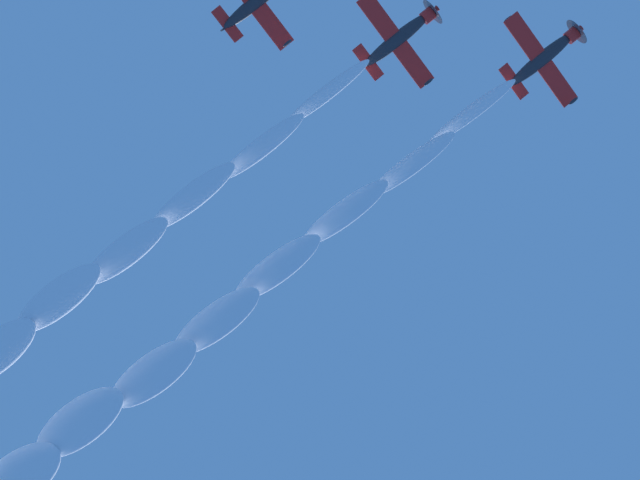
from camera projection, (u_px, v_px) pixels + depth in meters
airplane_lead at (545, 57)px, 92.28m from camera, size 7.64×8.03×2.93m
airplane_left_wingman at (400, 37)px, 91.20m from camera, size 7.64×8.04×2.84m
airplane_right_wingman at (259, 0)px, 92.07m from camera, size 7.65×8.02×3.10m
smoke_trail_lead at (53, 445)px, 87.60m from camera, size 57.60×39.58×14.35m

